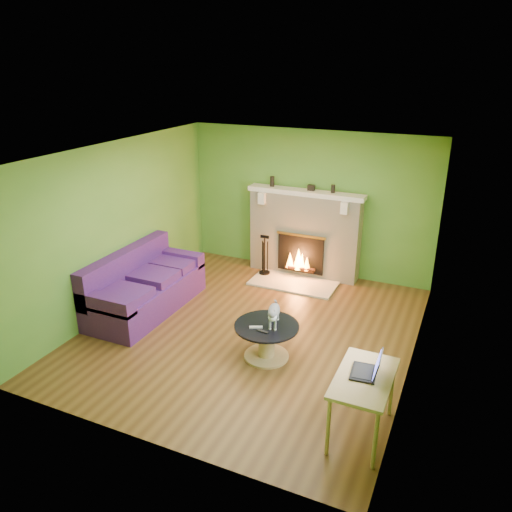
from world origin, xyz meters
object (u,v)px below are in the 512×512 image
at_px(sofa, 143,287).
at_px(coffee_table, 267,339).
at_px(desk, 364,384).
at_px(cat, 274,313).

bearing_deg(sofa, coffee_table, -11.98).
relative_size(sofa, coffee_table, 2.45).
xyz_separation_m(coffee_table, desk, (1.47, -0.93, 0.35)).
xyz_separation_m(sofa, desk, (3.81, -1.43, 0.26)).
bearing_deg(coffee_table, cat, 32.01).
bearing_deg(coffee_table, desk, -32.25).
height_order(coffee_table, cat, cat).
height_order(sofa, coffee_table, sofa).
distance_m(coffee_table, desk, 1.78).
height_order(sofa, desk, sofa).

